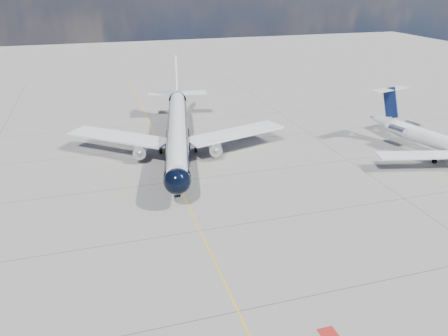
# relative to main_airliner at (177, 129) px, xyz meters

# --- Properties ---
(ground) EXTENTS (320.00, 320.00, 0.00)m
(ground) POSITION_rel_main_airliner_xyz_m (-2.65, -7.17, -4.33)
(ground) COLOR gray
(ground) RESTS_ON ground
(taxiway_centerline) EXTENTS (0.16, 160.00, 0.01)m
(taxiway_centerline) POSITION_rel_main_airliner_xyz_m (-2.65, -12.17, -4.33)
(taxiway_centerline) COLOR #E5AE0C
(taxiway_centerline) RESTS_ON ground
(red_marking) EXTENTS (1.60, 1.60, 0.01)m
(red_marking) POSITION_rel_main_airliner_xyz_m (4.15, -47.17, -4.33)
(red_marking) COLOR maroon
(red_marking) RESTS_ON ground
(main_airliner) EXTENTS (38.95, 48.00, 13.96)m
(main_airliner) POSITION_rel_main_airliner_xyz_m (0.00, 0.00, 0.00)
(main_airliner) COLOR black
(main_airliner) RESTS_ON ground
(regional_jet) EXTENTS (26.41, 30.87, 10.58)m
(regional_jet) POSITION_rel_main_airliner_xyz_m (42.42, -16.20, -0.99)
(regional_jet) COLOR silver
(regional_jet) RESTS_ON ground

